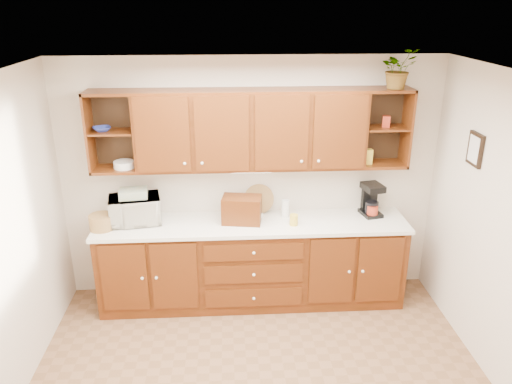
{
  "coord_description": "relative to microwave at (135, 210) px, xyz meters",
  "views": [
    {
      "loc": [
        -0.25,
        -3.28,
        3.1
      ],
      "look_at": [
        0.02,
        1.15,
        1.39
      ],
      "focal_mm": 35.0,
      "sensor_mm": 36.0,
      "label": 1
    }
  ],
  "objects": [
    {
      "name": "potted_plant",
      "position": [
        2.63,
        0.03,
        1.4
      ],
      "size": [
        0.42,
        0.4,
        0.39
      ],
      "primitive_type": "imported",
      "rotation": [
        0.0,
        0.0,
        0.33
      ],
      "color": "#999999",
      "rests_on": "upper_cabinets"
    },
    {
      "name": "mug_tree",
      "position": [
        1.2,
        -0.02,
        -0.1
      ],
      "size": [
        0.24,
        0.24,
        0.27
      ],
      "rotation": [
        0.0,
        0.0,
        0.25
      ],
      "color": "#3C1D06",
      "rests_on": "countertop"
    },
    {
      "name": "undercabinet_light",
      "position": [
        1.2,
        0.02,
        0.39
      ],
      "size": [
        0.4,
        0.05,
        0.02
      ],
      "primitive_type": "cube",
      "color": "white",
      "rests_on": "upper_cabinets"
    },
    {
      "name": "countertop",
      "position": [
        1.2,
        -0.07,
        -0.16
      ],
      "size": [
        3.24,
        0.64,
        0.04
      ],
      "primitive_type": "cube",
      "color": "white",
      "rests_on": "base_cabinets"
    },
    {
      "name": "canister_white",
      "position": [
        1.57,
        0.06,
        -0.05
      ],
      "size": [
        0.1,
        0.1,
        0.19
      ],
      "primitive_type": "cylinder",
      "rotation": [
        0.0,
        0.0,
        0.25
      ],
      "color": "white",
      "rests_on": "countertop"
    },
    {
      "name": "ceiling",
      "position": [
        1.2,
        -1.51,
        1.52
      ],
      "size": [
        4.0,
        4.0,
        0.0
      ],
      "primitive_type": "plane",
      "rotation": [
        3.14,
        0.0,
        0.0
      ],
      "color": "white",
      "rests_on": "back_wall"
    },
    {
      "name": "bowl_stack",
      "position": [
        -0.26,
        0.06,
        0.84
      ],
      "size": [
        0.22,
        0.22,
        0.04
      ],
      "primitive_type": "imported",
      "rotation": [
        0.0,
        0.0,
        0.39
      ],
      "color": "navy",
      "rests_on": "upper_cabinets"
    },
    {
      "name": "canister_yellow",
      "position": [
        1.63,
        -0.16,
        -0.08
      ],
      "size": [
        0.09,
        0.09,
        0.11
      ],
      "primitive_type": "cylinder",
      "rotation": [
        0.0,
        0.0,
        0.05
      ],
      "color": "gold",
      "rests_on": "countertop"
    },
    {
      "name": "framed_picture",
      "position": [
        3.18,
        -0.61,
        0.77
      ],
      "size": [
        0.03,
        0.24,
        0.3
      ],
      "primitive_type": "cube",
      "color": "black",
      "rests_on": "right_wall"
    },
    {
      "name": "coffee_maker",
      "position": [
        2.49,
        0.06,
        0.03
      ],
      "size": [
        0.23,
        0.28,
        0.35
      ],
      "rotation": [
        0.0,
        0.0,
        0.21
      ],
      "color": "black",
      "rests_on": "countertop"
    },
    {
      "name": "plate_stack",
      "position": [
        -0.08,
        0.05,
        0.47
      ],
      "size": [
        0.22,
        0.22,
        0.07
      ],
      "primitive_type": "cylinder",
      "rotation": [
        0.0,
        0.0,
        -0.09
      ],
      "color": "white",
      "rests_on": "upper_cabinets"
    },
    {
      "name": "towel_stack",
      "position": [
        0.0,
        0.0,
        0.18
      ],
      "size": [
        0.3,
        0.24,
        0.08
      ],
      "primitive_type": "cube",
      "rotation": [
        0.0,
        0.0,
        0.12
      ],
      "color": "#E6D16C",
      "rests_on": "microwave"
    },
    {
      "name": "woven_tray",
      "position": [
        1.29,
        0.18,
        -0.13
      ],
      "size": [
        0.33,
        0.11,
        0.32
      ],
      "primitive_type": "cylinder",
      "rotation": [
        1.36,
        0.0,
        -0.09
      ],
      "color": "olive",
      "rests_on": "countertop"
    },
    {
      "name": "wine_bottle",
      "position": [
        1.09,
        -0.06,
        -0.0
      ],
      "size": [
        0.1,
        0.1,
        0.28
      ],
      "primitive_type": "cylinder",
      "rotation": [
        0.0,
        0.0,
        -0.3
      ],
      "color": "black",
      "rests_on": "countertop"
    },
    {
      "name": "wicker_basket",
      "position": [
        -0.32,
        -0.14,
        -0.07
      ],
      "size": [
        0.29,
        0.29,
        0.15
      ],
      "primitive_type": "cylinder",
      "rotation": [
        0.0,
        0.0,
        -0.21
      ],
      "color": "olive",
      "rests_on": "countertop"
    },
    {
      "name": "base_cabinets",
      "position": [
        1.2,
        -0.06,
        -0.63
      ],
      "size": [
        3.2,
        0.6,
        0.9
      ],
      "primitive_type": "cube",
      "color": "#3C1D06",
      "rests_on": "floor"
    },
    {
      "name": "microwave",
      "position": [
        0.0,
        0.0,
        0.0
      ],
      "size": [
        0.56,
        0.43,
        0.28
      ],
      "primitive_type": "imported",
      "rotation": [
        0.0,
        0.0,
        0.18
      ],
      "color": "#EDE4CD",
      "rests_on": "countertop"
    },
    {
      "name": "back_wall",
      "position": [
        1.2,
        0.24,
        0.22
      ],
      "size": [
        4.0,
        0.0,
        4.0
      ],
      "primitive_type": "plane",
      "rotation": [
        1.57,
        0.0,
        0.0
      ],
      "color": "beige",
      "rests_on": "floor"
    },
    {
      "name": "pantry_box_yellow",
      "position": [
        2.4,
        0.04,
        0.52
      ],
      "size": [
        0.09,
        0.07,
        0.15
      ],
      "primitive_type": "cube",
      "rotation": [
        0.0,
        0.0,
        0.02
      ],
      "color": "gold",
      "rests_on": "upper_cabinets"
    },
    {
      "name": "bread_box",
      "position": [
        1.1,
        -0.06,
        -0.0
      ],
      "size": [
        0.43,
        0.31,
        0.28
      ],
      "primitive_type": "cube",
      "rotation": [
        0.0,
        0.0,
        -0.16
      ],
      "color": "#3C1D06",
      "rests_on": "countertop"
    },
    {
      "name": "canister_red",
      "position": [
        2.49,
        -0.02,
        -0.08
      ],
      "size": [
        0.14,
        0.14,
        0.13
      ],
      "primitive_type": "cylinder",
      "rotation": [
        0.0,
        0.0,
        0.31
      ],
      "color": "#9F2B17",
      "rests_on": "countertop"
    },
    {
      "name": "pantry_box_red",
      "position": [
        2.57,
        0.06,
        0.88
      ],
      "size": [
        0.09,
        0.08,
        0.11
      ],
      "primitive_type": "cube",
      "rotation": [
        0.0,
        0.0,
        -0.26
      ],
      "color": "#9F2B17",
      "rests_on": "upper_cabinets"
    },
    {
      "name": "upper_cabinets",
      "position": [
        1.21,
        0.08,
        0.81
      ],
      "size": [
        3.2,
        0.33,
        0.8
      ],
      "color": "#3C1D06",
      "rests_on": "back_wall"
    }
  ]
}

